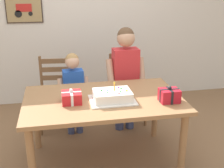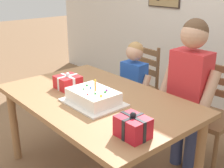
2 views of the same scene
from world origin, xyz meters
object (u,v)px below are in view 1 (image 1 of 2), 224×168
Objects in this scene: dining_table at (103,106)px; birthday_cake at (112,96)px; chair_right at (127,88)px; gift_box_red_large at (169,95)px; chair_left at (56,93)px; child_younger at (73,86)px; gift_box_beside_cake at (72,97)px; child_older at (125,70)px.

dining_table is 3.56× the size of birthday_cake.
gift_box_red_large is at bearing -82.55° from chair_right.
birthday_cake is (0.08, -0.09, 0.13)m from dining_table.
chair_left is at bearing 117.34° from dining_table.
birthday_cake is 0.84m from child_younger.
chair_left is at bearing 99.12° from gift_box_beside_cake.
gift_box_beside_cake is at bearing 175.19° from birthday_cake.
dining_table is 1.19× the size of child_older.
child_younger is (0.21, -0.24, 0.16)m from chair_left.
birthday_cake reaches higher than gift_box_red_large.
chair_left is at bearing 131.91° from child_younger.
gift_box_beside_cake is 0.74m from child_younger.
child_older is (0.70, 0.72, 0.02)m from gift_box_beside_cake.
chair_left is at bearing -180.00° from chair_right.
chair_left is 0.70× the size of child_older.
dining_table is 0.67m from gift_box_red_large.
chair_right is (0.94, 0.00, 0.00)m from chair_left.
gift_box_red_large is at bearing -18.76° from dining_table.
chair_right is (0.47, 0.90, -0.18)m from dining_table.
child_younger is (-0.64, 0.00, -0.17)m from child_older.
gift_box_red_large is (0.54, -0.12, 0.01)m from birthday_cake.
birthday_cake reaches higher than gift_box_beside_cake.
gift_box_red_large is 0.21× the size of chair_left.
birthday_cake is 0.48× the size of chair_left.
birthday_cake is 0.82m from child_older.
chair_left is 0.95m from child_older.
birthday_cake is 0.33× the size of child_older.
gift_box_beside_cake is (-0.31, -0.06, 0.14)m from dining_table.
dining_table is at bearing 131.34° from birthday_cake.
chair_right reaches higher than gift_box_beside_cake.
dining_table is 0.79m from child_older.
birthday_cake is at bearing -111.49° from chair_right.
child_younger is (-0.72, -0.24, 0.16)m from chair_right.
birthday_cake is at bearing -4.81° from gift_box_beside_cake.
gift_box_red_large is at bearing -45.24° from child_younger.
chair_left reaches higher than dining_table.
dining_table is 0.18m from birthday_cake.
dining_table is 1.70× the size of chair_right.
dining_table is 0.71m from child_younger.
child_older is at bearing 67.66° from birthday_cake.
child_older is at bearing 45.81° from gift_box_beside_cake.
chair_left is 0.94m from chair_right.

